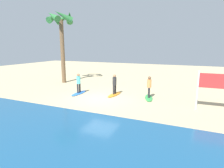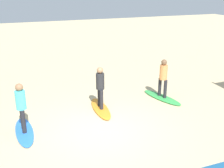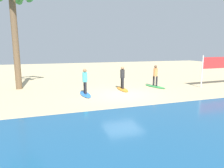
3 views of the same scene
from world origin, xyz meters
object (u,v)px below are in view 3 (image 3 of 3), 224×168
at_px(surfboard_orange, 122,89).
at_px(palm_tree, 12,3).
at_px(surfboard_green, 155,86).
at_px(surfer_orange, 122,76).
at_px(surfer_blue, 85,79).
at_px(surfboard_blue, 85,94).
at_px(surfer_green, 155,74).

distance_m(surfboard_orange, palm_tree, 9.89).
bearing_deg(surfboard_green, surfboard_orange, -102.40).
bearing_deg(surfboard_orange, surfer_orange, 4.04).
height_order(surfboard_green, surfer_blue, surfer_blue).
relative_size(surfer_orange, surfboard_blue, 0.78).
distance_m(surfer_orange, surfboard_blue, 3.21).
distance_m(surfer_orange, palm_tree, 9.31).
bearing_deg(surfboard_green, surfer_blue, -95.66).
bearing_deg(surfer_blue, surfboard_orange, -164.45).
height_order(surfer_green, surfer_orange, same).
distance_m(surfboard_blue, palm_tree, 8.29).
height_order(surfboard_blue, palm_tree, palm_tree).
relative_size(surfboard_blue, surfer_blue, 1.28).
height_order(surfboard_blue, surfer_blue, surfer_blue).
distance_m(surfboard_green, surfboard_blue, 5.86).
distance_m(surfer_green, surfboard_orange, 3.00).
distance_m(surfboard_orange, surfboard_blue, 3.06).
bearing_deg(surfboard_orange, surfboard_green, 96.60).
height_order(surfer_green, palm_tree, palm_tree).
bearing_deg(surfboard_blue, surfer_blue, 74.82).
bearing_deg(surfer_orange, surfboard_orange, -90.00).
bearing_deg(surfboard_blue, surfboard_green, 98.16).
xyz_separation_m(surfboard_green, surfer_orange, (2.83, 0.13, 0.99)).
bearing_deg(surfboard_blue, surfer_green, 98.16).
relative_size(surfer_green, surfboard_orange, 0.78).
relative_size(surfer_green, surfer_orange, 1.00).
height_order(surfer_blue, palm_tree, palm_tree).
xyz_separation_m(surfboard_green, surfboard_orange, (2.83, 0.13, 0.00)).
height_order(surfboard_green, surfer_green, surfer_green).
height_order(surfboard_green, surfboard_blue, same).
distance_m(surfboard_green, surfer_orange, 3.00).
xyz_separation_m(surfboard_orange, palm_tree, (7.28, -2.74, 6.11)).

